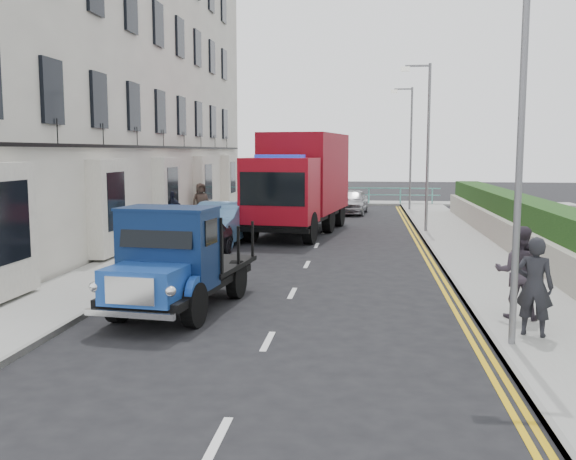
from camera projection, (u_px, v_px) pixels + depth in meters
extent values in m
plane|color=black|center=(282.00, 314.00, 13.66)|extent=(120.00, 120.00, 0.00)
cube|color=gray|center=(171.00, 245.00, 23.13)|extent=(2.40, 38.00, 0.12)
cube|color=gray|center=(469.00, 251.00, 21.90)|extent=(2.60, 38.00, 0.12)
cube|color=gray|center=(338.00, 203.00, 42.23)|extent=(30.00, 2.50, 0.12)
plane|color=slate|center=(349.00, 181.00, 72.78)|extent=(120.00, 120.00, 0.00)
cube|color=silver|center=(96.00, 65.00, 26.73)|extent=(6.00, 30.00, 14.00)
cube|color=black|center=(171.00, 147.00, 26.77)|extent=(0.12, 28.00, 0.10)
cube|color=#B2AD9E|center=(509.00, 237.00, 21.68)|extent=(0.30, 28.00, 1.00)
cube|color=#123812|center=(531.00, 226.00, 21.55)|extent=(1.20, 28.00, 1.70)
cube|color=#59B2A5|center=(338.00, 188.00, 41.32)|extent=(13.00, 0.08, 0.06)
cube|color=#59B2A5|center=(338.00, 194.00, 41.37)|extent=(13.00, 0.06, 0.05)
cylinder|color=slate|center=(520.00, 148.00, 10.75)|extent=(0.12, 0.12, 7.00)
cylinder|color=slate|center=(428.00, 150.00, 26.52)|extent=(0.12, 0.12, 7.00)
cube|color=slate|center=(418.00, 66.00, 26.16)|extent=(1.00, 0.08, 0.08)
cube|color=beige|center=(405.00, 69.00, 26.23)|extent=(0.35, 0.18, 0.18)
cylinder|color=slate|center=(411.00, 150.00, 36.37)|extent=(0.12, 0.12, 7.00)
cube|color=slate|center=(403.00, 89.00, 36.01)|extent=(1.00, 0.08, 0.08)
cube|color=beige|center=(394.00, 91.00, 36.09)|extent=(0.35, 0.18, 0.18)
cylinder|color=black|center=(118.00, 300.00, 12.96)|extent=(0.35, 0.92, 0.90)
cylinder|color=black|center=(194.00, 305.00, 12.57)|extent=(0.35, 0.92, 0.90)
cylinder|color=black|center=(172.00, 276.00, 15.48)|extent=(0.35, 0.92, 0.90)
cylinder|color=black|center=(237.00, 279.00, 15.09)|extent=(0.35, 0.92, 0.90)
cube|color=black|center=(182.00, 283.00, 14.01)|extent=(2.31, 4.67, 0.17)
cube|color=#1D48A0|center=(146.00, 284.00, 12.30)|extent=(1.59, 1.38, 0.67)
cube|color=silver|center=(130.00, 291.00, 11.70)|extent=(0.98, 0.19, 0.51)
cube|color=#0D2048|center=(168.00, 248.00, 13.27)|extent=(1.99, 1.34, 1.64)
cube|color=black|center=(201.00, 265.00, 15.07)|extent=(2.27, 2.84, 0.11)
cylinder|color=black|center=(251.00, 226.00, 24.41)|extent=(0.53, 1.25, 1.21)
cylinder|color=black|center=(310.00, 228.00, 23.81)|extent=(0.53, 1.25, 1.21)
cylinder|color=black|center=(276.00, 217.00, 27.68)|extent=(0.53, 1.25, 1.21)
cylinder|color=black|center=(328.00, 219.00, 27.08)|extent=(0.53, 1.25, 1.21)
cylinder|color=black|center=(290.00, 212.00, 30.00)|extent=(0.53, 1.25, 1.21)
cylinder|color=black|center=(339.00, 213.00, 29.40)|extent=(0.53, 1.25, 1.21)
cube|color=black|center=(299.00, 214.00, 26.83)|extent=(3.63, 8.00, 0.28)
cube|color=maroon|center=(280.00, 190.00, 23.94)|extent=(2.92, 2.46, 2.42)
cube|color=black|center=(272.00, 189.00, 22.96)|extent=(2.41, 0.44, 1.21)
cube|color=maroon|center=(306.00, 172.00, 27.78)|extent=(3.56, 6.07, 3.30)
imported|color=black|center=(196.00, 238.00, 20.43)|extent=(1.87, 4.11, 1.37)
imported|color=#4E79A8|center=(220.00, 223.00, 23.79)|extent=(1.95, 4.81, 1.55)
imported|color=#A5A5A9|center=(260.00, 208.00, 30.97)|extent=(2.43, 5.01, 1.40)
imported|color=black|center=(310.00, 195.00, 38.52)|extent=(2.79, 5.92, 1.64)
imported|color=#A3A2A7|center=(352.00, 201.00, 35.34)|extent=(1.99, 4.12, 1.36)
imported|color=black|center=(534.00, 286.00, 11.55)|extent=(0.78, 0.65, 1.81)
imported|color=#38303A|center=(518.00, 272.00, 12.79)|extent=(1.03, 0.88, 1.86)
imported|color=black|center=(172.00, 212.00, 25.87)|extent=(1.06, 0.97, 1.74)
imported|color=#3C322B|center=(201.00, 202.00, 30.45)|extent=(1.06, 0.97, 1.82)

